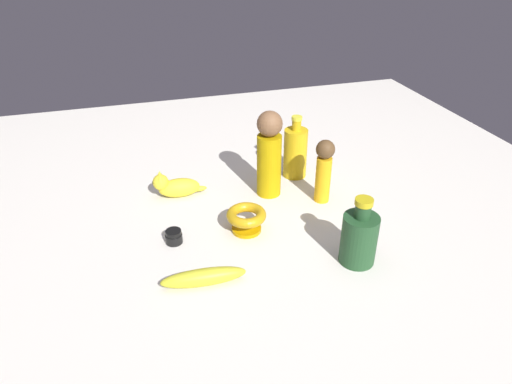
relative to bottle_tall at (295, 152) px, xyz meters
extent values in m
plane|color=silver|center=(-0.18, -0.20, -0.08)|extent=(2.00, 2.00, 0.00)
cylinder|color=gold|center=(0.00, 0.00, 0.00)|extent=(0.07, 0.07, 0.15)
cylinder|color=gold|center=(0.00, 0.00, 0.09)|extent=(0.03, 0.03, 0.03)
cylinder|color=yellow|center=(0.00, 0.00, 0.11)|extent=(0.03, 0.03, 0.01)
cylinder|color=#1F4524|center=(-0.01, -0.43, -0.02)|extent=(0.08, 0.08, 0.12)
cylinder|color=#1F4524|center=(-0.01, -0.43, 0.06)|extent=(0.04, 0.04, 0.03)
cylinder|color=gold|center=(-0.01, -0.43, 0.08)|extent=(0.04, 0.04, 0.01)
cylinder|color=#C28C04|center=(-0.22, -0.24, -0.07)|extent=(0.08, 0.08, 0.01)
torus|color=#C19114|center=(-0.22, -0.24, -0.03)|extent=(0.10, 0.10, 0.03)
ellipsoid|color=yellow|center=(-0.36, -0.02, -0.05)|extent=(0.12, 0.06, 0.05)
sphere|color=yellow|center=(-0.41, -0.02, -0.03)|extent=(0.05, 0.05, 0.05)
cone|color=yellow|center=(-0.41, -0.03, -0.01)|extent=(0.02, 0.02, 0.02)
cone|color=yellow|center=(-0.41, -0.01, -0.01)|extent=(0.02, 0.02, 0.02)
ellipsoid|color=yellow|center=(-0.31, -0.03, -0.06)|extent=(0.05, 0.02, 0.02)
cylinder|color=#B79407|center=(-0.11, -0.08, 0.01)|extent=(0.09, 0.09, 0.18)
sphere|color=brown|center=(-0.11, -0.08, 0.14)|extent=(0.07, 0.07, 0.07)
cylinder|color=black|center=(-0.41, -0.24, -0.07)|extent=(0.04, 0.04, 0.02)
cylinder|color=gold|center=(-0.41, -0.24, -0.06)|extent=(0.03, 0.03, 0.00)
cylinder|color=black|center=(-0.41, -0.24, -0.05)|extent=(0.04, 0.04, 0.01)
cylinder|color=gold|center=(0.02, -0.16, -0.01)|extent=(0.06, 0.06, 0.13)
sphere|color=brown|center=(0.02, -0.16, 0.08)|extent=(0.05, 0.05, 0.05)
ellipsoid|color=gold|center=(-0.36, -0.41, -0.06)|extent=(0.19, 0.05, 0.04)
camera|label=1|loc=(-0.47, -1.17, 0.61)|focal=32.37mm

